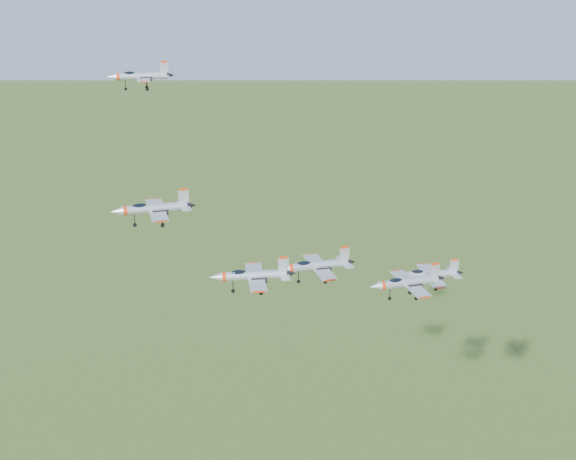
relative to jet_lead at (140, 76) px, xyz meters
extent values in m
cylinder|color=#A9AFB6|center=(0.31, -0.01, -0.03)|extent=(7.89, 1.43, 1.13)
cone|color=#A9AFB6|center=(-4.40, 0.17, -0.03)|extent=(1.61, 1.19, 1.13)
cone|color=black|center=(4.85, -0.18, -0.03)|extent=(1.26, 1.01, 0.96)
ellipsoid|color=black|center=(-1.61, 0.06, 0.40)|extent=(1.95, 0.89, 0.72)
cube|color=#A9AFB6|center=(0.39, -2.46, -0.25)|extent=(2.15, 3.91, 0.12)
cube|color=#A9AFB6|center=(0.58, 2.42, -0.25)|extent=(2.15, 3.91, 0.12)
cube|color=#A9AFB6|center=(3.89, -0.15, 1.15)|extent=(1.31, 0.15, 1.83)
cube|color=red|center=(3.89, -0.15, 2.11)|extent=(0.96, 0.16, 0.31)
cylinder|color=#A9AFB6|center=(0.29, -12.30, -18.09)|extent=(9.64, 1.53, 1.39)
cone|color=#A9AFB6|center=(-5.48, -12.38, -18.09)|extent=(1.94, 1.42, 1.39)
cone|color=black|center=(5.85, -12.22, -18.09)|extent=(1.51, 1.20, 1.18)
ellipsoid|color=black|center=(-2.06, -12.33, -17.57)|extent=(2.37, 1.03, 0.88)
cube|color=#A9AFB6|center=(0.55, -15.29, -18.36)|extent=(2.53, 4.74, 0.15)
cube|color=#A9AFB6|center=(0.46, -9.30, -18.36)|extent=(2.53, 4.74, 0.15)
cube|color=#A9AFB6|center=(4.67, -12.24, -16.65)|extent=(1.61, 0.15, 2.25)
cube|color=red|center=(4.67, -12.24, -15.47)|extent=(1.18, 0.17, 0.37)
cylinder|color=#A9AFB6|center=(11.63, -31.29, -22.41)|extent=(8.84, 2.31, 1.26)
cone|color=#A9AFB6|center=(6.41, -30.65, -22.41)|extent=(1.89, 1.47, 1.26)
cone|color=black|center=(16.64, -31.90, -22.41)|extent=(1.48, 1.23, 1.07)
ellipsoid|color=black|center=(9.50, -31.03, -21.94)|extent=(2.23, 1.16, 0.80)
cube|color=#A9AFB6|center=(11.49, -34.01, -22.66)|extent=(2.74, 4.52, 0.14)
cube|color=#A9AFB6|center=(12.15, -28.61, -22.66)|extent=(2.74, 4.52, 0.14)
cube|color=#A9AFB6|center=(15.58, -31.77, -21.10)|extent=(1.46, 0.29, 2.04)
cube|color=red|center=(15.58, -31.77, -20.03)|extent=(1.08, 0.26, 0.34)
cylinder|color=#A9AFB6|center=(27.22, -8.85, -31.61)|extent=(10.35, 1.71, 1.49)
cone|color=#A9AFB6|center=(21.03, -8.98, -31.61)|extent=(2.10, 1.53, 1.49)
cone|color=black|center=(33.18, -8.72, -31.61)|extent=(1.63, 1.30, 1.27)
ellipsoid|color=black|center=(24.70, -8.90, -31.05)|extent=(2.55, 1.13, 0.95)
cube|color=#A9AFB6|center=(27.52, -12.05, -31.90)|extent=(2.74, 5.10, 0.16)
cube|color=#A9AFB6|center=(27.38, -5.63, -31.90)|extent=(2.74, 5.10, 0.16)
cube|color=#A9AFB6|center=(31.92, -8.75, -30.07)|extent=(1.72, 0.17, 2.41)
cube|color=red|center=(31.92, -8.75, -28.80)|extent=(1.26, 0.19, 0.40)
cylinder|color=#A9AFB6|center=(36.68, -25.65, -28.54)|extent=(9.25, 1.72, 1.33)
cone|color=#A9AFB6|center=(31.16, -25.89, -28.54)|extent=(1.90, 1.41, 1.33)
cone|color=black|center=(41.99, -25.43, -28.54)|extent=(1.48, 1.19, 1.13)
ellipsoid|color=black|center=(34.43, -25.75, -28.04)|extent=(2.29, 1.05, 0.84)
cube|color=#A9AFB6|center=(37.00, -28.50, -28.80)|extent=(2.54, 4.60, 0.14)
cube|color=#A9AFB6|center=(36.76, -22.78, -28.80)|extent=(2.54, 4.60, 0.14)
cube|color=#A9AFB6|center=(40.87, -25.47, -27.16)|extent=(1.54, 0.19, 2.15)
cube|color=red|center=(40.87, -25.47, -26.04)|extent=(1.13, 0.19, 0.36)
cylinder|color=#A9AFB6|center=(46.38, -12.03, -33.92)|extent=(9.33, 2.44, 1.33)
cone|color=#A9AFB6|center=(40.88, -11.36, -33.92)|extent=(2.00, 1.55, 1.33)
cone|color=black|center=(51.68, -12.67, -33.92)|extent=(1.56, 1.30, 1.13)
ellipsoid|color=black|center=(44.14, -11.75, -33.42)|extent=(2.36, 1.23, 0.85)
cube|color=#A9AFB6|center=(46.23, -14.90, -34.18)|extent=(2.89, 4.77, 0.14)
cube|color=#A9AFB6|center=(46.93, -9.20, -34.18)|extent=(2.89, 4.77, 0.14)
cube|color=#A9AFB6|center=(50.56, -12.54, -32.53)|extent=(1.54, 0.31, 2.16)
cube|color=red|center=(50.56, -12.54, -31.41)|extent=(1.14, 0.28, 0.36)
camera|label=1|loc=(-8.18, -129.10, 20.54)|focal=50.00mm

